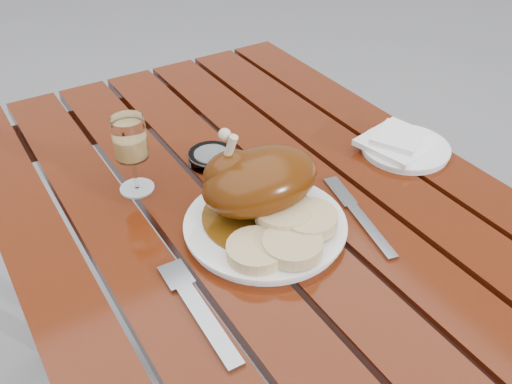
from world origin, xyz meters
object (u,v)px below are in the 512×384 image
at_px(table, 260,346).
at_px(ashtray, 212,158).
at_px(wine_glass, 132,155).
at_px(side_plate, 405,148).
at_px(dinner_plate, 265,226).

relative_size(table, ashtray, 13.99).
xyz_separation_m(wine_glass, ashtray, (0.15, 0.01, -0.06)).
bearing_deg(side_plate, wine_glass, 162.12).
relative_size(dinner_plate, wine_glass, 1.84).
bearing_deg(dinner_plate, wine_glass, 121.70).
height_order(dinner_plate, side_plate, dinner_plate).
bearing_deg(side_plate, dinner_plate, -171.08).
relative_size(table, dinner_plate, 4.64).
distance_m(table, dinner_plate, 0.39).
distance_m(wine_glass, side_plate, 0.51).
xyz_separation_m(wine_glass, side_plate, (0.48, -0.16, -0.06)).
height_order(side_plate, ashtray, ashtray).
bearing_deg(wine_glass, side_plate, -17.88).
distance_m(side_plate, ashtray, 0.37).
bearing_deg(ashtray, side_plate, -25.83).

